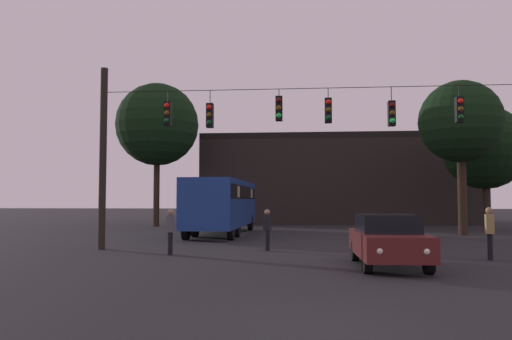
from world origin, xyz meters
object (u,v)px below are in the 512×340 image
object	(u,v)px
city_bus	(223,201)
tree_behind_building	(461,122)
tree_left_silhouette	(157,125)
car_near_right	(388,239)
pedestrian_crossing_right	(490,230)
pedestrian_crossing_center	(170,229)
pedestrian_crossing_left	(267,227)
tree_right_far	(485,148)

from	to	relation	value
city_bus	tree_behind_building	world-z (taller)	tree_behind_building
city_bus	tree_left_silhouette	xyz separation A→B (m)	(-6.26, 8.29, 5.68)
car_near_right	tree_behind_building	distance (m)	16.31
tree_left_silhouette	tree_behind_building	size ratio (longest dim) A/B	1.23
pedestrian_crossing_right	tree_left_silhouette	size ratio (longest dim) A/B	0.16
pedestrian_crossing_center	tree_left_silhouette	size ratio (longest dim) A/B	0.15
car_near_right	pedestrian_crossing_left	distance (m)	5.80
pedestrian_crossing_center	pedestrian_crossing_right	xyz separation A→B (m)	(10.74, -0.71, 0.07)
pedestrian_crossing_center	tree_left_silhouette	world-z (taller)	tree_left_silhouette
car_near_right	tree_behind_building	size ratio (longest dim) A/B	0.50
pedestrian_crossing_left	tree_left_silhouette	bearing A→B (deg)	118.38
tree_right_far	pedestrian_crossing_left	bearing A→B (deg)	-131.52
pedestrian_crossing_left	pedestrian_crossing_right	world-z (taller)	pedestrian_crossing_right
city_bus	pedestrian_crossing_center	world-z (taller)	city_bus
city_bus	pedestrian_crossing_center	bearing A→B (deg)	-91.24
city_bus	tree_right_far	xyz separation A→B (m)	(16.52, 6.08, 3.51)
pedestrian_crossing_center	tree_right_far	distance (m)	24.17
pedestrian_crossing_left	pedestrian_crossing_center	world-z (taller)	pedestrian_crossing_center
car_near_right	tree_right_far	distance (m)	22.23
pedestrian_crossing_right	car_near_right	bearing A→B (deg)	-150.99
tree_behind_building	car_near_right	bearing A→B (deg)	-114.62
pedestrian_crossing_center	tree_left_silhouette	xyz separation A→B (m)	(-6.03, 19.04, 6.65)
tree_behind_building	pedestrian_crossing_center	bearing A→B (deg)	-140.24
car_near_right	tree_left_silhouette	world-z (taller)	tree_left_silhouette
car_near_right	tree_right_far	size ratio (longest dim) A/B	0.54
car_near_right	pedestrian_crossing_center	xyz separation A→B (m)	(-7.16, 2.69, 0.10)
pedestrian_crossing_left	tree_right_far	world-z (taller)	tree_right_far
tree_left_silhouette	tree_behind_building	world-z (taller)	tree_left_silhouette
car_near_right	pedestrian_crossing_center	size ratio (longest dim) A/B	2.72
pedestrian_crossing_left	tree_right_far	xyz separation A→B (m)	(13.41, 15.15, 4.49)
pedestrian_crossing_left	pedestrian_crossing_right	xyz separation A→B (m)	(7.39, -2.39, 0.08)
car_near_right	tree_right_far	bearing A→B (deg)	63.81
pedestrian_crossing_right	tree_behind_building	distance (m)	13.41
tree_left_silhouette	tree_right_far	bearing A→B (deg)	-5.54
city_bus	pedestrian_crossing_right	bearing A→B (deg)	-47.47
city_bus	pedestrian_crossing_center	xyz separation A→B (m)	(-0.23, -10.75, -0.97)
tree_behind_building	tree_right_far	xyz separation A→B (m)	(3.20, 5.55, -0.91)
car_near_right	pedestrian_crossing_left	bearing A→B (deg)	131.03
car_near_right	city_bus	bearing A→B (deg)	117.26
tree_left_silhouette	tree_right_far	xyz separation A→B (m)	(22.78, -2.21, -2.18)
city_bus	car_near_right	size ratio (longest dim) A/B	2.54
pedestrian_crossing_center	tree_right_far	bearing A→B (deg)	45.13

